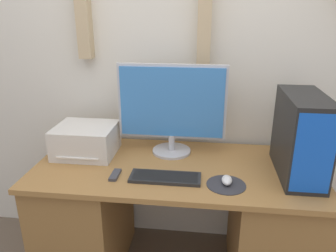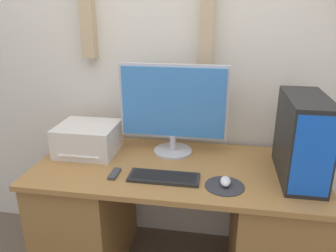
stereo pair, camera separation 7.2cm
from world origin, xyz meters
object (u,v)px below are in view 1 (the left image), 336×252
(keyboard, at_px, (165,177))
(remote_control, at_px, (115,175))
(computer_tower, at_px, (301,136))
(printer, at_px, (86,140))
(mouse, at_px, (227,180))
(monitor, at_px, (172,106))

(keyboard, xyz_separation_m, remote_control, (-0.27, -0.00, -0.00))
(computer_tower, relative_size, remote_control, 3.95)
(printer, bearing_deg, keyboard, -26.38)
(computer_tower, bearing_deg, printer, 174.67)
(computer_tower, bearing_deg, mouse, -157.20)
(keyboard, height_order, computer_tower, computer_tower)
(computer_tower, height_order, printer, computer_tower)
(computer_tower, distance_m, printer, 1.23)
(printer, relative_size, remote_control, 2.99)
(keyboard, distance_m, printer, 0.59)
(monitor, distance_m, printer, 0.57)
(monitor, relative_size, printer, 1.82)
(keyboard, bearing_deg, mouse, -2.47)
(monitor, bearing_deg, printer, -170.39)
(computer_tower, xyz_separation_m, printer, (-1.22, 0.11, -0.13))
(monitor, height_order, computer_tower, monitor)
(mouse, bearing_deg, remote_control, 178.90)
(printer, distance_m, remote_control, 0.37)
(keyboard, height_order, mouse, mouse)
(monitor, relative_size, mouse, 7.23)
(monitor, xyz_separation_m, keyboard, (0.01, -0.35, -0.29))
(monitor, relative_size, keyboard, 1.73)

